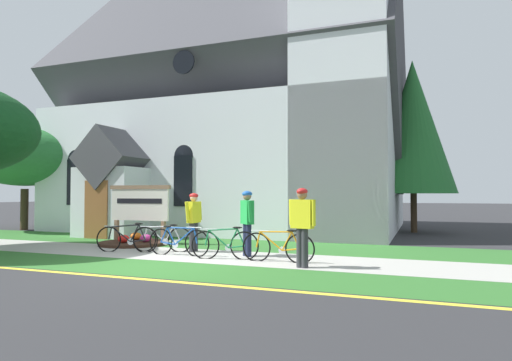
% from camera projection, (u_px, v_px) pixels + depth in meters
% --- Properties ---
extents(ground, '(140.00, 140.00, 0.00)m').
position_uv_depth(ground, '(225.00, 246.00, 13.52)').
color(ground, '#2B2B2D').
extents(sidewalk_slab, '(32.00, 2.28, 0.01)m').
position_uv_depth(sidewalk_slab, '(109.00, 250.00, 12.50)').
color(sidewalk_slab, '#A8A59E').
rests_on(sidewalk_slab, ground).
extents(grass_verge, '(32.00, 1.91, 0.01)m').
position_uv_depth(grass_verge, '(51.00, 261.00, 10.54)').
color(grass_verge, '#2D6628').
rests_on(grass_verge, ground).
extents(church_lawn, '(24.00, 2.98, 0.01)m').
position_uv_depth(church_lawn, '(161.00, 241.00, 14.95)').
color(church_lawn, '#2D6628').
rests_on(church_lawn, ground).
extents(curb_paint_stripe, '(28.00, 0.16, 0.01)m').
position_uv_depth(curb_paint_stripe, '(11.00, 268.00, 9.51)').
color(curb_paint_stripe, yellow).
rests_on(curb_paint_stripe, ground).
extents(church_building, '(15.20, 12.62, 14.31)m').
position_uv_depth(church_building, '(245.00, 120.00, 21.06)').
color(church_building, silver).
rests_on(church_building, ground).
extents(church_sign, '(2.23, 0.18, 1.89)m').
position_uv_depth(church_sign, '(140.00, 205.00, 14.24)').
color(church_sign, '#7F6047').
rests_on(church_sign, ground).
extents(flower_bed, '(2.12, 2.12, 0.34)m').
position_uv_depth(flower_bed, '(133.00, 242.00, 13.91)').
color(flower_bed, '#382319').
rests_on(flower_bed, ground).
extents(bicycle_green, '(1.75, 0.45, 0.84)m').
position_uv_depth(bicycle_green, '(127.00, 239.00, 12.15)').
color(bicycle_green, black).
rests_on(bicycle_green, ground).
extents(bicycle_yellow, '(1.66, 0.41, 0.83)m').
position_uv_depth(bicycle_yellow, '(225.00, 244.00, 10.81)').
color(bicycle_yellow, black).
rests_on(bicycle_yellow, ground).
extents(bicycle_black, '(1.77, 0.12, 0.80)m').
position_uv_depth(bicycle_black, '(278.00, 247.00, 10.35)').
color(bicycle_black, black).
rests_on(bicycle_black, ground).
extents(bicycle_silver, '(1.79, 0.08, 0.80)m').
position_uv_depth(bicycle_silver, '(178.00, 241.00, 11.48)').
color(bicycle_silver, black).
rests_on(bicycle_silver, ground).
extents(bicycle_blue, '(1.74, 0.35, 0.79)m').
position_uv_depth(bicycle_blue, '(162.00, 239.00, 12.24)').
color(bicycle_blue, black).
rests_on(bicycle_blue, ground).
extents(cyclist_in_red_jersey, '(0.47, 0.65, 1.69)m').
position_uv_depth(cyclist_in_red_jersey, '(247.00, 218.00, 11.34)').
color(cyclist_in_red_jersey, '#191E38').
rests_on(cyclist_in_red_jersey, ground).
extents(cyclist_in_green_jersey, '(0.65, 0.32, 1.74)m').
position_uv_depth(cyclist_in_green_jersey, '(302.00, 221.00, 9.58)').
color(cyclist_in_green_jersey, '#2D2D33').
rests_on(cyclist_in_green_jersey, ground).
extents(cyclist_in_white_jersey, '(0.27, 0.71, 1.64)m').
position_uv_depth(cyclist_in_white_jersey, '(194.00, 218.00, 12.24)').
color(cyclist_in_white_jersey, '#2D2D33').
rests_on(cyclist_in_white_jersey, ground).
extents(roadside_conifer, '(3.46, 3.46, 7.28)m').
position_uv_depth(roadside_conifer, '(413.00, 127.00, 18.51)').
color(roadside_conifer, '#3D2D1E').
rests_on(roadside_conifer, ground).
extents(yard_deciduous_tree, '(5.11, 5.11, 4.59)m').
position_uv_depth(yard_deciduous_tree, '(25.00, 157.00, 19.73)').
color(yard_deciduous_tree, '#3D2D1E').
rests_on(yard_deciduous_tree, ground).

